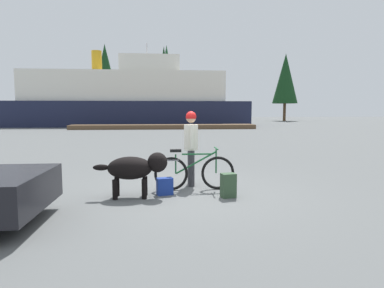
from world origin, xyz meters
name	(u,v)px	position (x,y,z in m)	size (l,w,h in m)	color
ground_plane	(183,192)	(0.00, 0.00, 0.00)	(160.00, 160.00, 0.00)	#595B5B
bicycle	(194,172)	(0.26, 0.19, 0.39)	(1.74, 0.44, 0.92)	black
person_cyclist	(191,141)	(0.24, 0.65, 1.02)	(0.32, 0.53, 1.70)	#333338
dog	(136,168)	(-0.95, -0.30, 0.59)	(1.46, 0.53, 0.89)	black
backpack	(228,185)	(0.88, -0.47, 0.24)	(0.28, 0.20, 0.48)	#334C33
handbag_pannier	(165,186)	(-0.37, -0.16, 0.17)	(0.32, 0.18, 0.35)	navy
dock_pier	(164,127)	(-0.29, 24.23, 0.20)	(17.09, 2.36, 0.40)	brown
ferry_boat	(128,100)	(-4.29, 31.15, 2.87)	(26.72, 7.95, 8.29)	#191E38
sailboat_moored	(148,121)	(-2.06, 30.43, 0.49)	(8.85, 2.48, 9.09)	navy
pine_tree_far_left	(105,72)	(-9.13, 45.51, 7.61)	(3.83, 3.83, 11.84)	#4C331E
pine_tree_center	(167,74)	(0.34, 47.46, 7.57)	(3.31, 3.31, 12.20)	#4C331E
pine_tree_far_right	(285,79)	(19.51, 45.63, 6.84)	(4.04, 4.04, 10.86)	#4C331E
pine_tree_mid_back	(164,74)	(-0.08, 52.17, 8.13)	(2.99, 2.99, 12.93)	#4C331E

